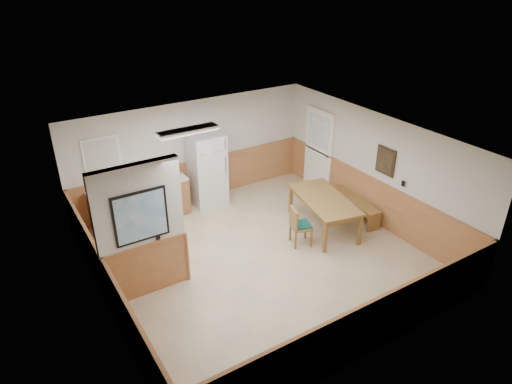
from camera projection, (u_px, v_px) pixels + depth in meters
ground at (259, 258)px, 9.19m from camera, size 6.00×6.00×0.00m
ceiling at (260, 141)px, 8.05m from camera, size 6.00×6.00×0.02m
back_wall at (193, 152)px, 10.88m from camera, size 6.00×0.02×2.50m
right_wall at (375, 169)px, 10.03m from camera, size 0.02×6.00×2.50m
left_wall at (100, 251)px, 7.21m from camera, size 0.02×6.00×2.50m
wainscot_back at (195, 181)px, 11.21m from camera, size 6.00×0.04×1.00m
wainscot_right at (370, 199)px, 10.36m from camera, size 0.04×6.00×1.00m
wainscot_left at (108, 288)px, 7.56m from camera, size 0.04×6.00×1.00m
partition_wall at (141, 233)px, 7.71m from camera, size 1.50×0.20×2.50m
kitchen_counter at (152, 199)px, 10.43m from camera, size 2.20×0.61×1.00m
exterior_door at (318, 150)px, 11.54m from camera, size 0.07×1.02×2.15m
kitchen_window at (102, 159)px, 9.74m from camera, size 0.80×0.04×1.00m
wall_painting at (385, 161)px, 9.65m from camera, size 0.04×0.50×0.60m
fluorescent_fixture at (188, 131)px, 8.68m from camera, size 1.20×0.30×0.09m
refrigerator at (207, 170)px, 10.85m from camera, size 0.79×0.73×1.78m
dining_table at (324, 202)px, 9.90m from camera, size 1.28×1.99×0.75m
dining_bench at (355, 203)px, 10.53m from camera, size 0.52×1.57×0.45m
dining_chair at (298, 224)px, 9.41m from camera, size 0.64×0.52×0.85m
fire_extinguisher at (178, 168)px, 10.49m from camera, size 0.11×0.11×0.40m
soap_bottle at (107, 189)px, 9.70m from camera, size 0.09×0.09×0.21m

